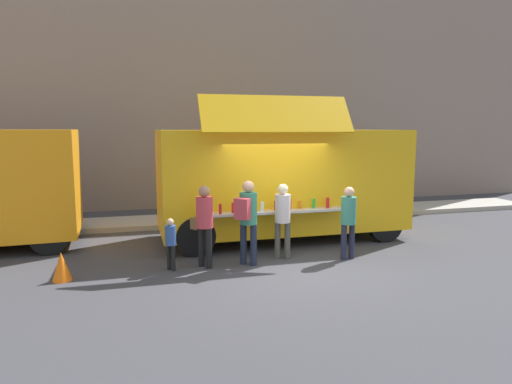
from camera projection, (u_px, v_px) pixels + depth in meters
The scene contains 11 objects.
ground_plane at pixel (293, 265), 9.48m from camera, with size 60.00×60.00×0.00m, color #38383D.
curb_strip at pixel (123, 224), 13.26m from camera, with size 28.00×1.60×0.15m, color #9E998E.
building_behind at pixel (147, 60), 16.51m from camera, with size 32.00×2.40×10.68m, color gray.
food_truck_main at pixel (282, 180), 11.63m from camera, with size 6.21×3.00×3.57m.
traffic_cone_orange at pixel (62, 266), 8.49m from camera, with size 0.36×0.36×0.55m, color orange.
trash_bin at pixel (371, 200), 15.03m from camera, with size 0.60×0.60×0.96m, color #2E6338.
customer_front_ordering at pixel (283, 214), 9.85m from camera, with size 0.34×0.34×1.66m.
customer_mid_with_backpack at pixel (247, 214), 9.35m from camera, with size 0.54×0.56×1.78m.
customer_rear_waiting at pixel (204, 219), 9.23m from camera, with size 0.44×0.53×1.70m.
customer_extra_browsing at pixel (348, 216), 9.81m from camera, with size 0.33×0.33×1.60m.
child_near_queue at pixel (171, 239), 9.07m from camera, with size 0.22×0.22×1.06m.
Camera 1 is at (-3.21, -8.62, 2.84)m, focal length 31.78 mm.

